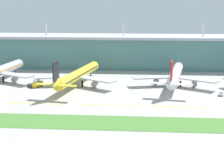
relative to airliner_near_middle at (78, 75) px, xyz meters
The scene contains 11 objects.
ground_plane 45.61m from the airliner_near_middle, 58.79° to the right, with size 600.00×600.00×0.00m, color #A8A59E.
terminal_building 67.75m from the airliner_near_middle, 69.73° to the left, with size 288.00×34.00×32.54m.
airliner_near_middle is the anchor object (origin of this frame).
airliner_far_middle 55.65m from the airliner_near_middle, ahead, with size 48.11×63.06×18.90m.
taxiway_stripe_mid_west 41.22m from the airliner_near_middle, 109.52° to the right, with size 28.00×0.70×0.04m, color yellow.
taxiway_stripe_centre 43.93m from the airliner_near_middle, 62.02° to the right, with size 28.00×0.70×0.04m, color yellow.
taxiway_stripe_mid_east 66.88m from the airliner_near_middle, 35.21° to the right, with size 28.00×0.70×0.04m, color yellow.
grass_verge 67.65m from the airliner_near_middle, 69.68° to the right, with size 300.00×18.00×0.10m, color #477A33.
pushback_tug 26.90m from the airliner_near_middle, 168.57° to the right, with size 4.96×4.57×1.85m.
baggage_cart 79.12m from the airliner_near_middle, 11.83° to the right, with size 2.63×3.89×2.48m.
fuel_truck 23.24m from the airliner_near_middle, 168.55° to the right, with size 4.71×7.65×4.95m.
Camera 1 is at (11.46, -160.35, 46.84)m, focal length 57.64 mm.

